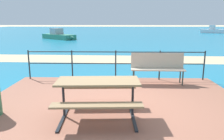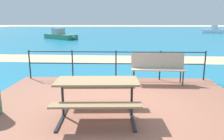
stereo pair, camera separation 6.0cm
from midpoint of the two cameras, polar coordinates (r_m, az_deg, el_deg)
The scene contains 9 objects.
ground_plane at distance 5.14m, azimuth 0.86°, elevation -10.06°, with size 240.00×240.00×0.00m, color beige.
patio_paving at distance 5.13m, azimuth 0.86°, elevation -9.75°, with size 6.40×5.20×0.06m, color #935B47.
sea_water at distance 44.78m, azimuth 1.98°, elevation 10.12°, with size 90.00×90.00×0.01m, color teal.
beach_strip at distance 11.69m, azimuth 1.58°, elevation 2.91°, with size 54.00×2.47×0.01m, color tan.
picnic_table at distance 4.40m, azimuth -3.56°, elevation -4.99°, with size 1.72×1.49×0.77m.
park_bench at distance 6.94m, azimuth 12.21°, elevation 1.19°, with size 1.66×0.45×0.96m.
railing_fence at distance 7.25m, azimuth 1.29°, elevation 2.38°, with size 5.94×0.04×0.99m.
boat_near at distance 42.47m, azimuth 25.90°, elevation 9.32°, with size 4.95×2.96×1.39m.
boat_mid at distance 25.98m, azimuth -13.42°, elevation 8.82°, with size 4.57×4.08×1.24m.
Camera 2 is at (0.13, -4.74, 1.98)m, focal length 34.63 mm.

